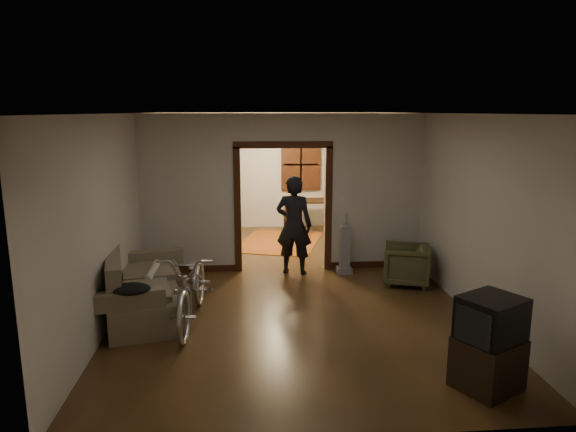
{
  "coord_description": "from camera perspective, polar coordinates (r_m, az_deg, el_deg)",
  "views": [
    {
      "loc": [
        -0.68,
        -8.24,
        2.84
      ],
      "look_at": [
        0.0,
        -0.3,
        1.2
      ],
      "focal_mm": 32.0,
      "sensor_mm": 36.0,
      "label": 1
    }
  ],
  "objects": [
    {
      "name": "rolled_paper",
      "position": [
        7.84,
        -14.81,
        -5.89
      ],
      "size": [
        0.11,
        0.86,
        0.11
      ],
      "primitive_type": "cylinder",
      "rotation": [
        1.57,
        0.0,
        0.0
      ],
      "color": "beige",
      "rests_on": "sofa"
    },
    {
      "name": "ceiling",
      "position": [
        8.27,
        -0.18,
        11.36
      ],
      "size": [
        5.0,
        8.5,
        0.01
      ],
      "primitive_type": "cube",
      "color": "white",
      "rests_on": "floor"
    },
    {
      "name": "far_window",
      "position": [
        12.59,
        1.44,
        5.74
      ],
      "size": [
        0.98,
        0.06,
        1.28
      ],
      "primitive_type": "cube",
      "color": "black",
      "rests_on": "wall_back"
    },
    {
      "name": "wall_back",
      "position": [
        12.59,
        -1.76,
        5.05
      ],
      "size": [
        5.0,
        0.02,
        2.8
      ],
      "primitive_type": "cube",
      "color": "beige",
      "rests_on": "floor"
    },
    {
      "name": "wall_left",
      "position": [
        8.56,
        -17.1,
        1.43
      ],
      "size": [
        0.02,
        8.5,
        2.8
      ],
      "primitive_type": "cube",
      "color": "beige",
      "rests_on": "floor"
    },
    {
      "name": "door_casing",
      "position": [
        9.18,
        -0.56,
        0.7
      ],
      "size": [
        1.74,
        0.2,
        2.32
      ],
      "primitive_type": "cube",
      "color": "#36190C",
      "rests_on": "floor"
    },
    {
      "name": "person",
      "position": [
        8.98,
        0.66,
        -1.03
      ],
      "size": [
        0.73,
        0.59,
        1.75
      ],
      "primitive_type": "imported",
      "rotation": [
        0.0,
        0.0,
        2.84
      ],
      "color": "black",
      "rests_on": "floor"
    },
    {
      "name": "armchair",
      "position": [
        8.77,
        12.97,
        -5.27
      ],
      "size": [
        0.92,
        0.9,
        0.67
      ],
      "primitive_type": "imported",
      "rotation": [
        0.0,
        0.0,
        -1.88
      ],
      "color": "#474829",
      "rests_on": "floor"
    },
    {
      "name": "chandelier",
      "position": [
        10.77,
        -1.28,
        9.01
      ],
      "size": [
        0.24,
        0.24,
        0.24
      ],
      "primitive_type": "sphere",
      "color": "#FFE0A5",
      "rests_on": "ceiling"
    },
    {
      "name": "globe",
      "position": [
        12.03,
        -8.26,
        7.21
      ],
      "size": [
        0.28,
        0.28,
        0.28
      ],
      "primitive_type": "sphere",
      "color": "#1E5972",
      "rests_on": "locker"
    },
    {
      "name": "crt_tv",
      "position": [
        5.71,
        21.65,
        -10.75
      ],
      "size": [
        0.75,
        0.73,
        0.5
      ],
      "primitive_type": "cube",
      "rotation": [
        0.0,
        0.0,
        0.51
      ],
      "color": "black",
      "rests_on": "tv_stand"
    },
    {
      "name": "light_switch",
      "position": [
        9.22,
        6.0,
        1.63
      ],
      "size": [
        0.08,
        0.01,
        0.12
      ],
      "primitive_type": "cube",
      "color": "silver",
      "rests_on": "partition_wall"
    },
    {
      "name": "locker",
      "position": [
        12.16,
        -8.11,
        2.09
      ],
      "size": [
        0.95,
        0.71,
        1.7
      ],
      "primitive_type": "cube",
      "rotation": [
        0.0,
        0.0,
        0.31
      ],
      "color": "#263620",
      "rests_on": "floor"
    },
    {
      "name": "desk",
      "position": [
        12.22,
        2.92,
        -0.0
      ],
      "size": [
        1.15,
        0.85,
        0.76
      ],
      "primitive_type": "cube",
      "rotation": [
        0.0,
        0.0,
        -0.29
      ],
      "color": "black",
      "rests_on": "floor"
    },
    {
      "name": "desk_chair",
      "position": [
        11.81,
        0.5,
        -0.02
      ],
      "size": [
        0.43,
        0.43,
        0.91
      ],
      "primitive_type": "cube",
      "rotation": [
        0.0,
        0.0,
        -0.06
      ],
      "color": "black",
      "rests_on": "floor"
    },
    {
      "name": "floor",
      "position": [
        8.74,
        -0.17,
        -7.33
      ],
      "size": [
        5.0,
        8.5,
        0.01
      ],
      "primitive_type": "cube",
      "color": "#362311",
      "rests_on": "ground"
    },
    {
      "name": "oriental_rug",
      "position": [
        11.3,
        -0.97,
        -2.89
      ],
      "size": [
        2.18,
        2.51,
        0.02
      ],
      "primitive_type": "cube",
      "rotation": [
        0.0,
        0.0,
        -0.3
      ],
      "color": "maroon",
      "rests_on": "floor"
    },
    {
      "name": "tv_stand",
      "position": [
        5.9,
        21.29,
        -15.01
      ],
      "size": [
        0.79,
        0.77,
        0.54
      ],
      "primitive_type": "cube",
      "rotation": [
        0.0,
        0.0,
        0.51
      ],
      "color": "black",
      "rests_on": "floor"
    },
    {
      "name": "sofa",
      "position": [
        7.6,
        -15.92,
        -6.95
      ],
      "size": [
        1.39,
        2.23,
        0.95
      ],
      "primitive_type": "cube",
      "rotation": [
        0.0,
        0.0,
        0.24
      ],
      "color": "brown",
      "rests_on": "floor"
    },
    {
      "name": "wall_right",
      "position": [
        8.94,
        16.01,
        1.91
      ],
      "size": [
        0.02,
        8.5,
        2.8
      ],
      "primitive_type": "cube",
      "color": "beige",
      "rests_on": "floor"
    },
    {
      "name": "bicycle",
      "position": [
        7.11,
        -10.52,
        -7.59
      ],
      "size": [
        0.81,
        2.02,
        1.04
      ],
      "primitive_type": "imported",
      "rotation": [
        0.0,
        0.0,
        -0.06
      ],
      "color": "silver",
      "rests_on": "floor"
    },
    {
      "name": "partition_wall",
      "position": [
        9.13,
        -0.56,
        2.55
      ],
      "size": [
        5.0,
        0.14,
        2.8
      ],
      "primitive_type": "cube",
      "color": "beige",
      "rests_on": "floor"
    },
    {
      "name": "vacuum",
      "position": [
        9.13,
        6.31,
        -3.73
      ],
      "size": [
        0.29,
        0.24,
        0.86
      ],
      "primitive_type": "cube",
      "rotation": [
        0.0,
        0.0,
        0.11
      ],
      "color": "gray",
      "rests_on": "floor"
    },
    {
      "name": "jacket",
      "position": [
        6.68,
        -17.06,
        -7.75
      ],
      "size": [
        0.48,
        0.36,
        0.14
      ],
      "primitive_type": "ellipsoid",
      "color": "black",
      "rests_on": "sofa"
    }
  ]
}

